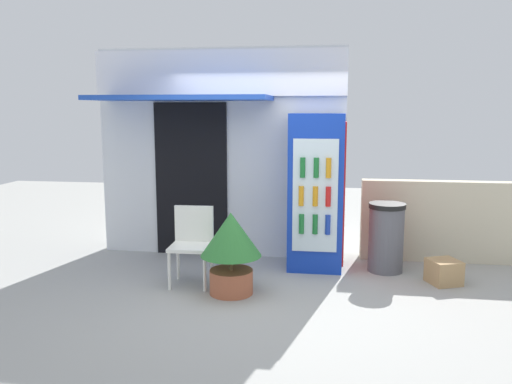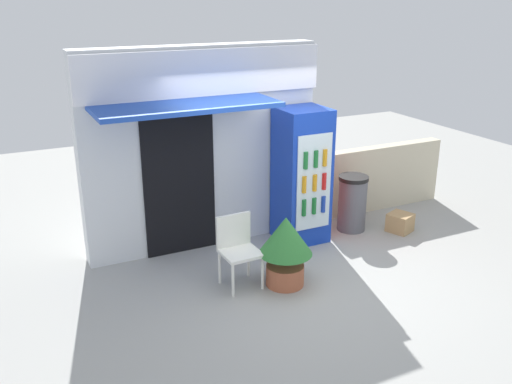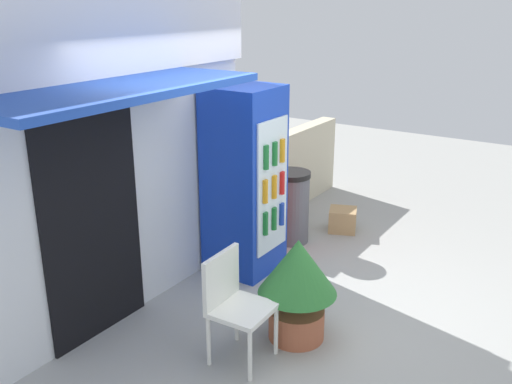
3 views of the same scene
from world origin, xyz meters
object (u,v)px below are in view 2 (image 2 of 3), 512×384
Objects in this scene: trash_bin at (352,203)px; cardboard_box at (400,223)px; drink_cooler at (302,176)px; potted_plant_near_shop at (286,244)px; plastic_chair at (238,245)px.

trash_bin is 0.80m from cardboard_box.
potted_plant_near_shop is at bearing -128.18° from drink_cooler.
trash_bin is 2.61× the size of cardboard_box.
plastic_chair is at bearing -161.07° from trash_bin.
drink_cooler reaches higher than potted_plant_near_shop.
drink_cooler reaches higher than cardboard_box.
drink_cooler is 2.27× the size of trash_bin.
cardboard_box is (2.91, 0.39, -0.38)m from plastic_chair.
drink_cooler is 1.70m from plastic_chair.
potted_plant_near_shop is 2.52m from cardboard_box.
plastic_chair is at bearing 150.64° from potted_plant_near_shop.
potted_plant_near_shop reaches higher than cardboard_box.
drink_cooler is 1.50m from potted_plant_near_shop.
potted_plant_near_shop is 1.05× the size of trash_bin.
drink_cooler is 5.91× the size of cardboard_box.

